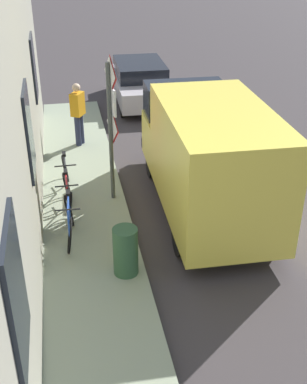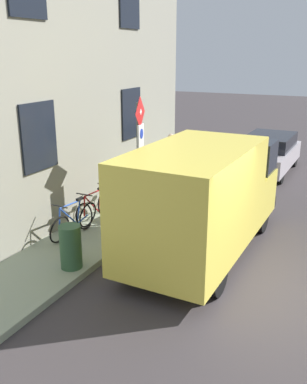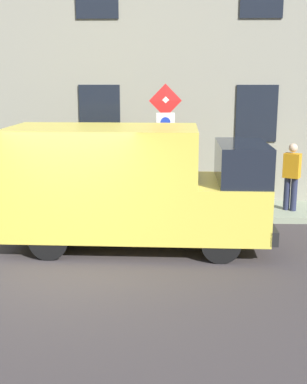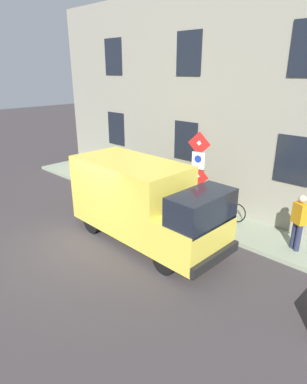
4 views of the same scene
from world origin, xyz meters
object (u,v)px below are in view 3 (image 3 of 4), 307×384
at_px(sign_post_stacked, 165,136).
at_px(bicycle_black, 183,191).
at_px(delivery_van, 133,184).
at_px(bicycle_red, 148,191).
at_px(pedestrian, 291,175).
at_px(litter_bin, 55,195).
at_px(bicycle_blue, 113,191).

xyz_separation_m(sign_post_stacked, bicycle_black, (1.05, -0.47, -1.60)).
bearing_deg(delivery_van, bicycle_black, 70.77).
xyz_separation_m(bicycle_red, pedestrian, (-0.47, -3.67, 0.56)).
bearing_deg(bicycle_black, bicycle_red, -0.75).
xyz_separation_m(bicycle_black, pedestrian, (-0.47, -2.74, 0.56)).
distance_m(delivery_van, litter_bin, 3.03).
height_order(bicycle_black, pedestrian, pedestrian).
relative_size(delivery_van, litter_bin, 5.98).
distance_m(bicycle_red, bicycle_blue, 0.94).
height_order(bicycle_blue, litter_bin, litter_bin).
bearing_deg(litter_bin, bicycle_red, -68.38).
xyz_separation_m(bicycle_black, bicycle_blue, (0.00, 1.87, 0.00)).
relative_size(bicycle_red, bicycle_blue, 1.00).
distance_m(delivery_van, bicycle_black, 3.26).
bearing_deg(pedestrian, sign_post_stacked, -49.25).
xyz_separation_m(bicycle_black, bicycle_red, (0.00, 0.94, 0.00)).
bearing_deg(bicycle_red, bicycle_black, -179.94).
height_order(delivery_van, bicycle_black, delivery_van).
xyz_separation_m(delivery_van, pedestrian, (2.49, -3.85, -0.26)).
xyz_separation_m(sign_post_stacked, bicycle_blue, (1.05, 1.41, -1.60)).
distance_m(sign_post_stacked, bicycle_blue, 2.38).
relative_size(sign_post_stacked, bicycle_blue, 1.79).
bearing_deg(delivery_van, bicycle_blue, 105.82).
distance_m(delivery_van, pedestrian, 4.59).
height_order(sign_post_stacked, litter_bin, sign_post_stacked).
distance_m(sign_post_stacked, delivery_van, 2.16).
height_order(sign_post_stacked, pedestrian, sign_post_stacked).
xyz_separation_m(bicycle_black, litter_bin, (-0.91, 3.22, 0.08)).
bearing_deg(bicycle_blue, bicycle_black, -177.28).
height_order(delivery_van, bicycle_red, delivery_van).
relative_size(bicycle_red, pedestrian, 0.99).
height_order(bicycle_black, bicycle_red, same).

